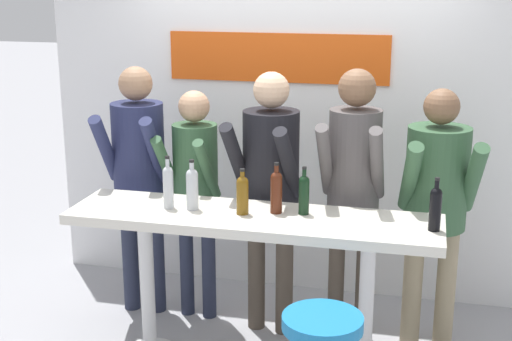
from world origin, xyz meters
TOP-DOWN VIEW (x-y plane):
  - back_wall at (-0.00, 1.32)m, footprint 3.84×0.12m
  - tasting_table at (0.00, 0.00)m, footprint 2.24×0.56m
  - person_far_left at (-0.98, 0.60)m, footprint 0.46×0.58m
  - person_left at (-0.56, 0.61)m, footprint 0.39×0.51m
  - person_center_left at (-0.01, 0.52)m, footprint 0.49×0.61m
  - person_center at (0.54, 0.54)m, footprint 0.41×0.55m
  - person_center_right at (1.06, 0.58)m, footprint 0.53×0.62m
  - wine_bottle_0 at (0.13, 0.07)m, footprint 0.07×0.07m
  - wine_bottle_1 at (1.05, -0.02)m, footprint 0.07×0.07m
  - wine_bottle_2 at (-0.53, 0.00)m, footprint 0.06×0.06m
  - wine_bottle_3 at (-0.06, -0.00)m, footprint 0.07×0.07m
  - wine_bottle_4 at (0.29, 0.08)m, footprint 0.06×0.06m
  - wine_bottle_5 at (-0.38, 0.01)m, footprint 0.07×0.07m

SIDE VIEW (x-z plane):
  - tasting_table at x=0.00m, z-range 0.34..1.37m
  - person_left at x=-0.56m, z-range 0.21..1.86m
  - person_center_right at x=1.06m, z-range 0.20..1.93m
  - person_far_left at x=-0.98m, z-range 0.22..2.03m
  - person_center_left at x=-0.01m, z-range 0.22..2.03m
  - wine_bottle_3 at x=-0.06m, z-range 1.02..1.29m
  - wine_bottle_4 at x=0.29m, z-range 1.01..1.30m
  - person_center at x=0.54m, z-range 0.24..2.08m
  - wine_bottle_1 at x=1.05m, z-range 1.01..1.32m
  - wine_bottle_0 at x=0.13m, z-range 1.01..1.32m
  - wine_bottle_5 at x=-0.38m, z-range 1.01..1.33m
  - wine_bottle_2 at x=-0.53m, z-range 1.01..1.34m
  - back_wall at x=0.00m, z-range 0.01..2.67m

